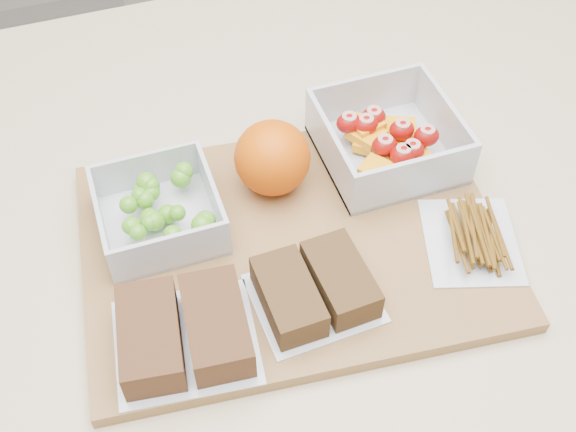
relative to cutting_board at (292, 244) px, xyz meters
name	(u,v)px	position (x,y,z in m)	size (l,w,h in m)	color
counter	(295,407)	(0.02, 0.03, -0.46)	(1.20, 0.90, 0.90)	beige
cutting_board	(292,244)	(0.00, 0.00, 0.00)	(0.42, 0.30, 0.02)	olive
grape_container	(160,211)	(-0.12, 0.06, 0.03)	(0.12, 0.12, 0.05)	silver
fruit_container	(387,141)	(0.14, 0.08, 0.03)	(0.14, 0.14, 0.06)	silver
orange	(272,158)	(0.00, 0.08, 0.05)	(0.08, 0.08, 0.08)	#E65705
sandwich_bag_left	(184,332)	(-0.13, -0.08, 0.03)	(0.14, 0.13, 0.04)	silver
sandwich_bag_center	(315,289)	(0.00, -0.07, 0.03)	(0.12, 0.11, 0.04)	silver
pretzel_bag	(473,234)	(0.17, -0.06, 0.02)	(0.12, 0.13, 0.03)	silver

